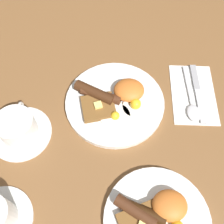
# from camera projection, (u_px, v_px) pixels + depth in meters

# --- Properties ---
(ground_plane) EXTENTS (3.00, 3.00, 0.00)m
(ground_plane) POSITION_uv_depth(u_px,v_px,m) (115.00, 104.00, 0.72)
(ground_plane) COLOR brown
(breakfast_plate_near) EXTENTS (0.27, 0.27, 0.05)m
(breakfast_plate_near) POSITION_uv_depth(u_px,v_px,m) (115.00, 101.00, 0.71)
(breakfast_plate_near) COLOR white
(breakfast_plate_near) RESTS_ON ground_plane
(breakfast_plate_far) EXTENTS (0.23, 0.23, 0.05)m
(breakfast_plate_far) POSITION_uv_depth(u_px,v_px,m) (157.00, 218.00, 0.56)
(breakfast_plate_far) COLOR white
(breakfast_plate_far) RESTS_ON ground_plane
(teacup_near) EXTENTS (0.16, 0.16, 0.07)m
(teacup_near) POSITION_uv_depth(u_px,v_px,m) (18.00, 128.00, 0.65)
(teacup_near) COLOR white
(teacup_near) RESTS_ON ground_plane
(napkin) EXTENTS (0.13, 0.21, 0.01)m
(napkin) POSITION_uv_depth(u_px,v_px,m) (193.00, 93.00, 0.74)
(napkin) COLOR white
(napkin) RESTS_ON ground_plane
(knife) EXTENTS (0.02, 0.20, 0.01)m
(knife) POSITION_uv_depth(u_px,v_px,m) (197.00, 89.00, 0.74)
(knife) COLOR silver
(knife) RESTS_ON napkin
(spoon) EXTENTS (0.04, 0.19, 0.01)m
(spoon) POSITION_uv_depth(u_px,v_px,m) (193.00, 107.00, 0.71)
(spoon) COLOR silver
(spoon) RESTS_ON napkin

